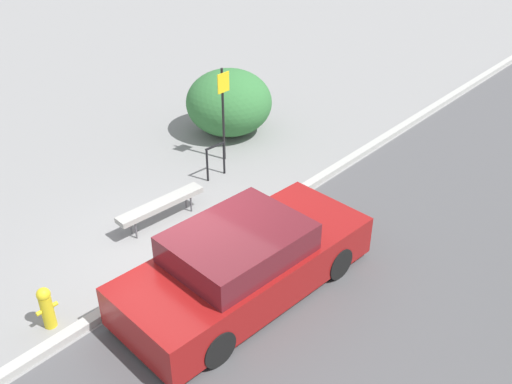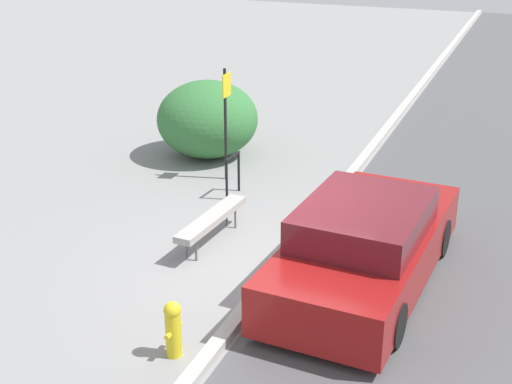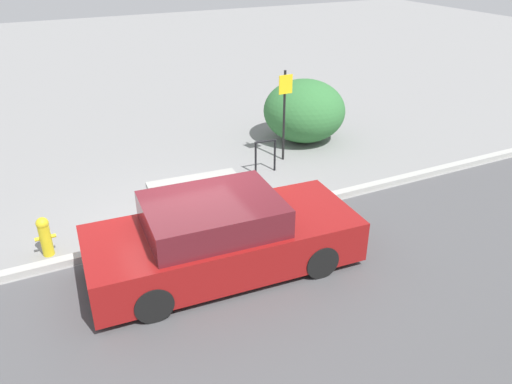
# 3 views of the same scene
# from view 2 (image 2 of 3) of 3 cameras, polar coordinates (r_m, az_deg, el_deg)

# --- Properties ---
(ground_plane) EXTENTS (60.00, 60.00, 0.00)m
(ground_plane) POSITION_cam_2_polar(r_m,az_deg,el_deg) (11.09, 1.73, -6.39)
(ground_plane) COLOR gray
(curb) EXTENTS (60.00, 0.20, 0.13)m
(curb) POSITION_cam_2_polar(r_m,az_deg,el_deg) (11.06, 1.73, -6.09)
(curb) COLOR #A8A8A3
(curb) RESTS_ON ground_plane
(bench) EXTENTS (1.97, 0.44, 0.50)m
(bench) POSITION_cam_2_polar(r_m,az_deg,el_deg) (11.83, -3.56, -2.16)
(bench) COLOR #515156
(bench) RESTS_ON ground_plane
(bike_rack) EXTENTS (0.55, 0.09, 0.83)m
(bike_rack) POSITION_cam_2_polar(r_m,az_deg,el_deg) (13.72, -1.87, 1.70)
(bike_rack) COLOR black
(bike_rack) RESTS_ON ground_plane
(sign_post) EXTENTS (0.36, 0.08, 2.30)m
(sign_post) POSITION_cam_2_polar(r_m,az_deg,el_deg) (14.29, -2.43, 6.26)
(sign_post) COLOR black
(sign_post) RESTS_ON ground_plane
(fire_hydrant) EXTENTS (0.36, 0.22, 0.77)m
(fire_hydrant) POSITION_cam_2_polar(r_m,az_deg,el_deg) (9.06, -6.65, -10.70)
(fire_hydrant) COLOR gold
(fire_hydrant) RESTS_ON ground_plane
(shrub_hedge) EXTENTS (2.24, 2.24, 1.70)m
(shrub_hedge) POSITION_cam_2_polar(r_m,az_deg,el_deg) (15.86, -3.90, 5.84)
(shrub_hedge) COLOR #337038
(shrub_hedge) RESTS_ON ground_plane
(parked_car_near) EXTENTS (4.65, 2.10, 1.36)m
(parked_car_near) POSITION_cam_2_polar(r_m,az_deg,el_deg) (10.60, 8.72, -4.26)
(parked_car_near) COLOR black
(parked_car_near) RESTS_ON ground_plane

